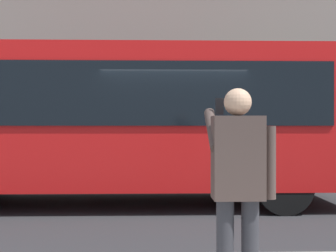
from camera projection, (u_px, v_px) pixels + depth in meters
ground_plane at (172, 206)px, 8.16m from camera, size 60.00×60.00×0.00m
building_facade_far at (165, 0)px, 14.95m from camera, size 28.00×1.55×12.00m
red_bus at (116, 119)px, 8.37m from camera, size 9.05×2.54×3.08m
pedestrian_photographer at (238, 177)px, 3.36m from camera, size 0.53×0.52×1.70m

